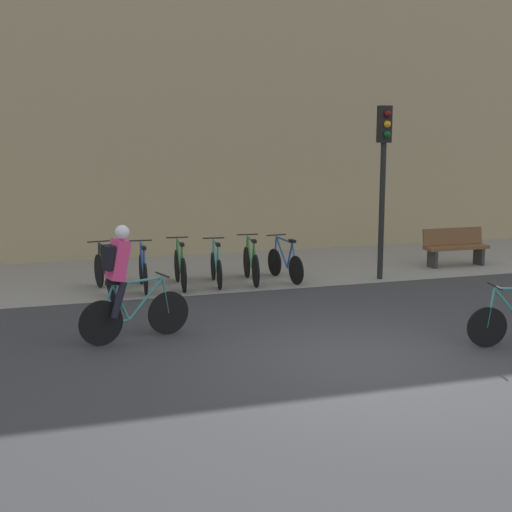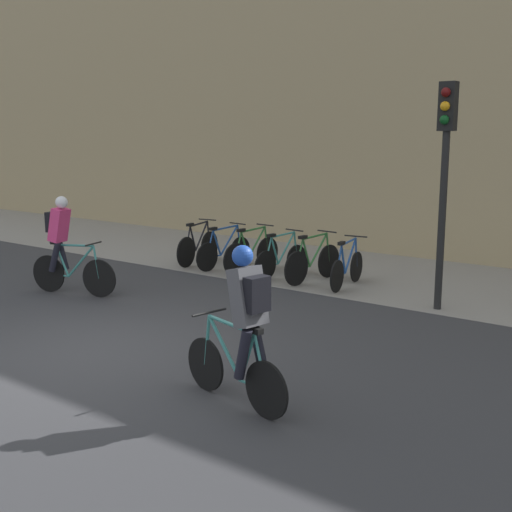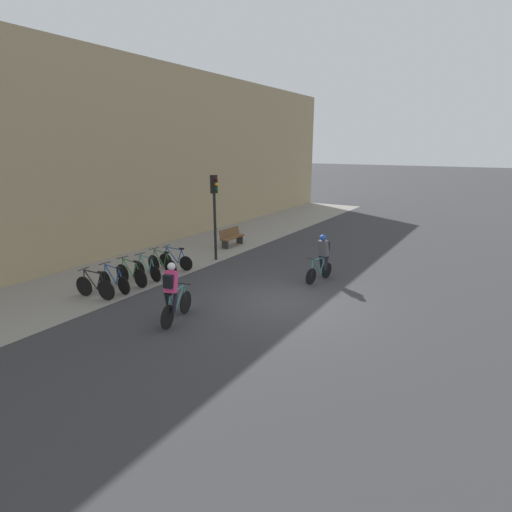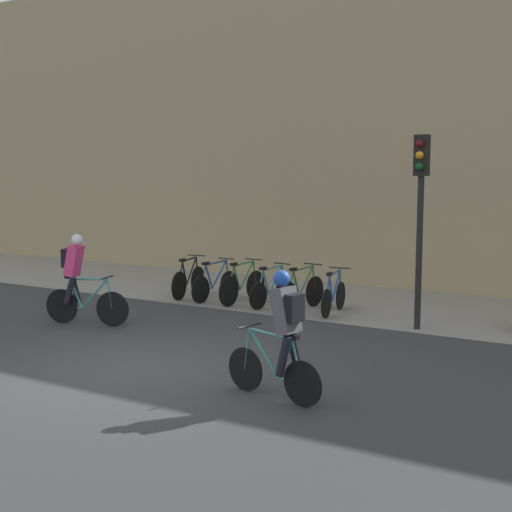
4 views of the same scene
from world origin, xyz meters
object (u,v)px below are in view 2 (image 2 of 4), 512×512
at_px(parked_bike_1, 224,250).
at_px(parked_bike_4, 313,262).
at_px(parked_bike_2, 252,253).
at_px(parked_bike_0, 198,246).
at_px(parked_bike_5, 347,267).
at_px(cyclist_grey, 245,322).
at_px(parked_bike_3, 281,259).
at_px(cyclist_pink, 63,242).
at_px(traffic_light_pole, 445,155).

distance_m(parked_bike_1, parked_bike_4, 2.27).
relative_size(parked_bike_2, parked_bike_4, 1.01).
distance_m(parked_bike_0, parked_bike_5, 3.79).
xyz_separation_m(cyclist_grey, parked_bike_2, (-4.13, 5.57, -0.54)).
xyz_separation_m(parked_bike_3, parked_bike_5, (1.52, -0.00, 0.00)).
relative_size(cyclist_pink, traffic_light_pole, 0.49).
distance_m(parked_bike_3, parked_bike_5, 1.52).
height_order(cyclist_pink, parked_bike_4, cyclist_pink).
height_order(cyclist_pink, traffic_light_pole, traffic_light_pole).
distance_m(parked_bike_0, traffic_light_pole, 6.19).
relative_size(cyclist_grey, traffic_light_pole, 0.47).
xyz_separation_m(parked_bike_2, traffic_light_pole, (4.27, -0.53, 2.13)).
bearing_deg(parked_bike_2, cyclist_grey, -53.41).
xyz_separation_m(parked_bike_1, parked_bike_2, (0.76, 0.00, 0.02)).
height_order(parked_bike_0, parked_bike_2, parked_bike_2).
distance_m(parked_bike_3, parked_bike_4, 0.76).
relative_size(cyclist_grey, parked_bike_5, 1.09).
distance_m(parked_bike_0, parked_bike_2, 1.52).
height_order(cyclist_pink, parked_bike_1, cyclist_pink).
relative_size(cyclist_grey, parked_bike_4, 1.03).
xyz_separation_m(parked_bike_2, parked_bike_4, (1.52, -0.00, -0.00)).
xyz_separation_m(parked_bike_2, parked_bike_5, (2.28, -0.00, -0.03)).
distance_m(parked_bike_2, parked_bike_5, 2.28).
bearing_deg(parked_bike_0, cyclist_grey, -44.59).
height_order(parked_bike_2, traffic_light_pole, traffic_light_pole).
bearing_deg(cyclist_grey, traffic_light_pole, 88.48).
xyz_separation_m(cyclist_pink, parked_bike_1, (0.82, 3.54, -0.56)).
bearing_deg(parked_bike_3, parked_bike_5, -0.02).
height_order(parked_bike_0, parked_bike_1, parked_bike_0).
distance_m(parked_bike_4, traffic_light_pole, 3.52).
height_order(parked_bike_3, parked_bike_5, parked_bike_5).
height_order(cyclist_grey, parked_bike_5, cyclist_grey).
bearing_deg(cyclist_grey, parked_bike_5, 108.44).
relative_size(cyclist_grey, parked_bike_1, 1.04).
relative_size(parked_bike_2, parked_bike_3, 1.10).
xyz_separation_m(cyclist_grey, parked_bike_1, (-4.89, 5.57, -0.56)).
xyz_separation_m(parked_bike_1, traffic_light_pole, (5.03, -0.52, 2.16)).
bearing_deg(traffic_light_pole, parked_bike_3, 171.50).
relative_size(parked_bike_2, parked_bike_5, 1.07).
distance_m(parked_bike_1, traffic_light_pole, 5.49).
xyz_separation_m(cyclist_pink, parked_bike_2, (1.58, 3.54, -0.54)).
height_order(cyclist_pink, parked_bike_0, cyclist_pink).
bearing_deg(parked_bike_2, traffic_light_pole, -7.01).
bearing_deg(parked_bike_2, parked_bike_0, 179.97).
bearing_deg(parked_bike_1, parked_bike_2, 0.10).
bearing_deg(cyclist_pink, parked_bike_3, 56.55).
bearing_deg(cyclist_grey, parked_bike_2, 126.59).
bearing_deg(parked_bike_0, parked_bike_3, -0.03).
xyz_separation_m(cyclist_pink, parked_bike_4, (3.10, 3.54, -0.54)).
bearing_deg(parked_bike_5, parked_bike_2, 179.97).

